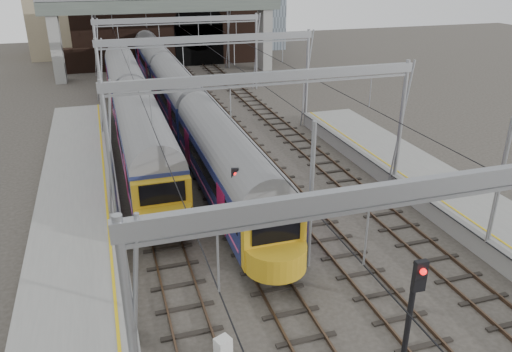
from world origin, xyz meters
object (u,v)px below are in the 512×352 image
object	(u,v)px
train_second	(133,106)
signal_near_centre	(410,318)
signal_near_left	(235,202)
relay_cabinet	(223,351)
train_main	(165,76)

from	to	relation	value
train_second	signal_near_centre	size ratio (longest dim) A/B	6.34
train_second	signal_near_left	size ratio (longest dim) A/B	7.38
signal_near_left	relay_cabinet	size ratio (longest dim) A/B	4.36
train_second	signal_near_centre	bearing A→B (deg)	-78.88
train_second	relay_cabinet	distance (m)	25.84
signal_near_centre	signal_near_left	bearing A→B (deg)	107.13
signal_near_centre	train_second	bearing A→B (deg)	102.74
train_main	signal_near_left	size ratio (longest dim) A/B	14.21
train_main	train_second	world-z (taller)	train_second
signal_near_left	signal_near_centre	world-z (taller)	signal_near_centre
signal_near_centre	relay_cabinet	size ratio (longest dim) A/B	5.08
relay_cabinet	signal_near_left	bearing A→B (deg)	48.16
train_second	signal_near_centre	distance (m)	29.65
signal_near_left	relay_cabinet	bearing A→B (deg)	-93.08
train_main	signal_near_left	world-z (taller)	train_main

